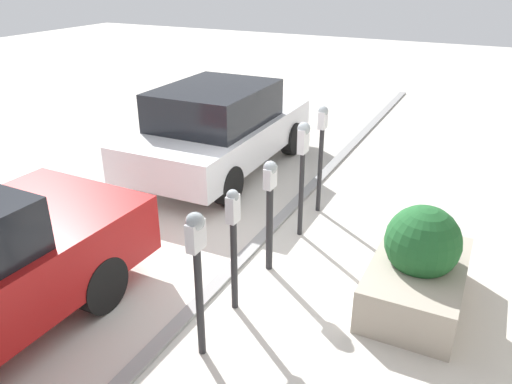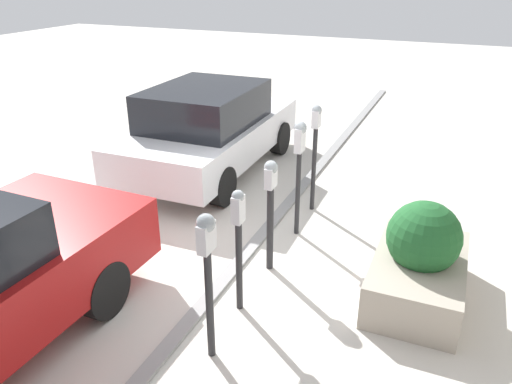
{
  "view_description": "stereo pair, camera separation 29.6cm",
  "coord_description": "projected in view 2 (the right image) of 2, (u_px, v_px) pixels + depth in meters",
  "views": [
    {
      "loc": [
        -4.56,
        -2.36,
        3.26
      ],
      "look_at": [
        0.0,
        -0.09,
        0.92
      ],
      "focal_mm": 35.0,
      "sensor_mm": 36.0,
      "label": 1
    },
    {
      "loc": [
        -4.69,
        -2.09,
        3.26
      ],
      "look_at": [
        0.0,
        -0.09,
        0.92
      ],
      "focal_mm": 35.0,
      "sensor_mm": 36.0,
      "label": 2
    }
  ],
  "objects": [
    {
      "name": "ground_plane",
      "position": [
        249.0,
        260.0,
        6.02
      ],
      "size": [
        40.0,
        40.0,
        0.0
      ],
      "primitive_type": "plane",
      "color": "beige"
    },
    {
      "name": "curb_strip",
      "position": [
        243.0,
        257.0,
        6.04
      ],
      "size": [
        19.0,
        0.16,
        0.04
      ],
      "color": "gray",
      "rests_on": "ground_plane"
    },
    {
      "name": "parking_meter_nearest",
      "position": [
        207.0,
        260.0,
        4.15
      ],
      "size": [
        0.19,
        0.16,
        1.44
      ],
      "color": "#232326",
      "rests_on": "ground_plane"
    },
    {
      "name": "parking_meter_second",
      "position": [
        239.0,
        234.0,
        4.83
      ],
      "size": [
        0.14,
        0.12,
        1.34
      ],
      "color": "#232326",
      "rests_on": "ground_plane"
    },
    {
      "name": "parking_meter_middle",
      "position": [
        270.0,
        200.0,
        5.51
      ],
      "size": [
        0.18,
        0.15,
        1.35
      ],
      "color": "#232326",
      "rests_on": "ground_plane"
    },
    {
      "name": "parking_meter_fourth",
      "position": [
        299.0,
        154.0,
        6.17
      ],
      "size": [
        0.19,
        0.16,
        1.53
      ],
      "color": "#232326",
      "rests_on": "ground_plane"
    },
    {
      "name": "parking_meter_farthest",
      "position": [
        315.0,
        141.0,
        6.85
      ],
      "size": [
        0.16,
        0.13,
        1.54
      ],
      "color": "#232326",
      "rests_on": "ground_plane"
    },
    {
      "name": "planter_box",
      "position": [
        420.0,
        262.0,
        5.2
      ],
      "size": [
        1.56,
        0.91,
        1.1
      ],
      "color": "#A39989",
      "rests_on": "ground_plane"
    },
    {
      "name": "parked_car_middle",
      "position": [
        209.0,
        128.0,
        8.36
      ],
      "size": [
        3.91,
        1.83,
        1.47
      ],
      "rotation": [
        0.0,
        0.0,
        0.01
      ],
      "color": "silver",
      "rests_on": "ground_plane"
    }
  ]
}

